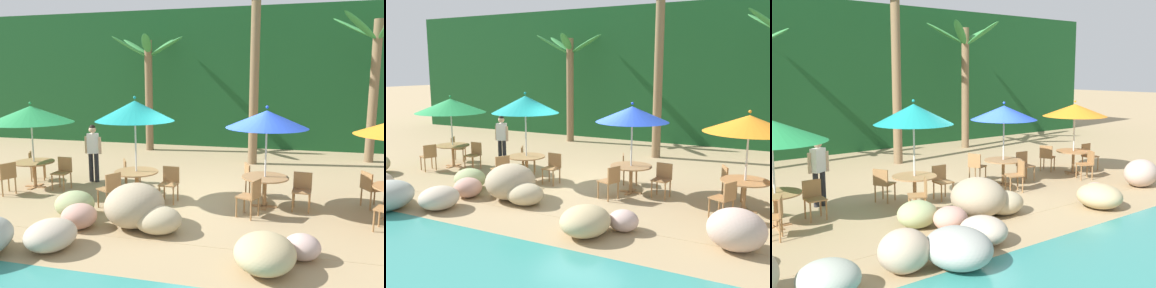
# 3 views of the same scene
# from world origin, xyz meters

# --- Properties ---
(ground_plane) EXTENTS (120.00, 120.00, 0.00)m
(ground_plane) POSITION_xyz_m (0.00, 0.00, 0.00)
(ground_plane) COLOR tan
(terrace_deck) EXTENTS (18.00, 5.20, 0.01)m
(terrace_deck) POSITION_xyz_m (0.00, 0.00, 0.00)
(terrace_deck) COLOR tan
(terrace_deck) RESTS_ON ground
(foliage_backdrop) EXTENTS (28.00, 2.40, 6.00)m
(foliage_backdrop) POSITION_xyz_m (0.00, 9.00, 3.00)
(foliage_backdrop) COLOR #194C23
(foliage_backdrop) RESTS_ON ground
(rock_seawall) EXTENTS (15.58, 3.30, 0.93)m
(rock_seawall) POSITION_xyz_m (-1.85, -2.88, 0.36)
(rock_seawall) COLOR #A0AE76
(rock_seawall) RESTS_ON ground
(umbrella_green) EXTENTS (2.30, 2.30, 2.40)m
(umbrella_green) POSITION_xyz_m (-5.04, 0.08, 2.06)
(umbrella_green) COLOR silver
(umbrella_green) RESTS_ON ground
(dining_table_green) EXTENTS (1.10, 1.10, 0.74)m
(dining_table_green) POSITION_xyz_m (-5.04, 0.08, 0.61)
(dining_table_green) COLOR #A37547
(dining_table_green) RESTS_ON ground
(chair_green_seaward) EXTENTS (0.43, 0.43, 0.87)m
(chair_green_seaward) POSITION_xyz_m (-4.19, 0.16, 0.51)
(chair_green_seaward) COLOR #9E7042
(chair_green_seaward) RESTS_ON ground
(chair_green_inland) EXTENTS (0.58, 0.58, 0.87)m
(chair_green_inland) POSITION_xyz_m (-5.55, 0.78, 0.51)
(chair_green_inland) COLOR #9E7042
(chair_green_inland) RESTS_ON ground
(chair_green_left) EXTENTS (0.56, 0.55, 0.87)m
(chair_green_left) POSITION_xyz_m (-5.30, -0.73, 0.51)
(chair_green_left) COLOR #9E7042
(chair_green_left) RESTS_ON ground
(umbrella_teal) EXTENTS (1.94, 1.94, 2.61)m
(umbrella_teal) POSITION_xyz_m (-1.83, -0.29, 2.25)
(umbrella_teal) COLOR silver
(umbrella_teal) RESTS_ON ground
(dining_table_teal) EXTENTS (1.10, 1.10, 0.74)m
(dining_table_teal) POSITION_xyz_m (-1.83, -0.29, 0.61)
(dining_table_teal) COLOR #A37547
(dining_table_teal) RESTS_ON ground
(chair_teal_seaward) EXTENTS (0.43, 0.44, 0.87)m
(chair_teal_seaward) POSITION_xyz_m (-0.98, -0.22, 0.51)
(chair_teal_seaward) COLOR #9E7042
(chair_teal_seaward) RESTS_ON ground
(chair_teal_inland) EXTENTS (0.58, 0.58, 0.87)m
(chair_teal_inland) POSITION_xyz_m (-2.33, 0.41, 0.51)
(chair_teal_inland) COLOR #9E7042
(chair_teal_inland) RESTS_ON ground
(chair_teal_left) EXTENTS (0.58, 0.57, 0.87)m
(chair_teal_left) POSITION_xyz_m (-2.16, -1.08, 0.51)
(chair_teal_left) COLOR #9E7042
(chair_teal_left) RESTS_ON ground
(umbrella_blue) EXTENTS (1.91, 1.91, 2.42)m
(umbrella_blue) POSITION_xyz_m (1.33, -0.05, 2.10)
(umbrella_blue) COLOR silver
(umbrella_blue) RESTS_ON ground
(dining_table_blue) EXTENTS (1.10, 1.10, 0.74)m
(dining_table_blue) POSITION_xyz_m (1.33, -0.05, 0.61)
(dining_table_blue) COLOR #A37547
(dining_table_blue) RESTS_ON ground
(chair_blue_seaward) EXTENTS (0.46, 0.46, 0.87)m
(chair_blue_seaward) POSITION_xyz_m (2.18, -0.04, 0.51)
(chair_blue_seaward) COLOR #9E7042
(chair_blue_seaward) RESTS_ON ground
(chair_blue_inland) EXTENTS (0.55, 0.55, 0.87)m
(chair_blue_inland) POSITION_xyz_m (0.93, 0.71, 0.51)
(chair_blue_inland) COLOR #9E7042
(chair_blue_inland) RESTS_ON ground
(chair_blue_left) EXTENTS (0.55, 0.55, 0.87)m
(chair_blue_left) POSITION_xyz_m (1.10, -0.87, 0.51)
(chair_blue_left) COLOR #9E7042
(chair_blue_left) RESTS_ON ground
(chair_orange_inland) EXTENTS (0.57, 0.56, 0.87)m
(chair_orange_inland) POSITION_xyz_m (3.74, 0.46, 0.51)
(chair_orange_inland) COLOR #9E7042
(chair_orange_inland) RESTS_ON ground
(palm_tree_nearest) EXTENTS (2.94, 2.90, 4.75)m
(palm_tree_nearest) POSITION_xyz_m (-3.95, 6.37, 3.14)
(palm_tree_nearest) COLOR brown
(palm_tree_nearest) RESTS_ON ground
(palm_tree_second) EXTENTS (3.43, 3.25, 6.83)m
(palm_tree_second) POSITION_xyz_m (0.59, 4.69, 4.54)
(palm_tree_second) COLOR brown
(palm_tree_second) RESTS_ON ground
(palm_tree_third) EXTENTS (3.24, 3.16, 5.28)m
(palm_tree_third) POSITION_xyz_m (4.70, 6.03, 3.49)
(palm_tree_third) COLOR brown
(palm_tree_third) RESTS_ON ground
(waiter_in_white) EXTENTS (0.52, 0.33, 1.70)m
(waiter_in_white) POSITION_xyz_m (-3.72, 1.04, 0.99)
(waiter_in_white) COLOR #232328
(waiter_in_white) RESTS_ON ground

